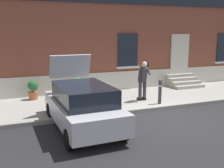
# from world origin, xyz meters

# --- Properties ---
(ground_plane) EXTENTS (80.00, 80.00, 0.00)m
(ground_plane) POSITION_xyz_m (0.00, 0.00, 0.00)
(ground_plane) COLOR #232326
(sidewalk) EXTENTS (24.00, 3.60, 0.15)m
(sidewalk) POSITION_xyz_m (0.00, 2.80, 0.07)
(sidewalk) COLOR #99968E
(sidewalk) RESTS_ON ground
(curb_edge) EXTENTS (24.00, 0.12, 0.15)m
(curb_edge) POSITION_xyz_m (0.00, 0.94, 0.07)
(curb_edge) COLOR gray
(curb_edge) RESTS_ON ground
(building_facade) EXTENTS (24.00, 1.52, 7.50)m
(building_facade) POSITION_xyz_m (0.01, 5.29, 3.73)
(building_facade) COLOR brown
(building_facade) RESTS_ON ground
(entrance_stoop) EXTENTS (1.77, 1.28, 0.64)m
(entrance_stoop) POSITION_xyz_m (3.61, 4.12, 0.39)
(entrance_stoop) COLOR #9E998E
(entrance_stoop) RESTS_ON sidewalk
(hatchback_car_silver) EXTENTS (1.89, 4.11, 2.34)m
(hatchback_car_silver) POSITION_xyz_m (-3.28, 0.00, 0.80)
(hatchback_car_silver) COLOR #B7B7BF
(hatchback_car_silver) RESTS_ON ground
(bollard_near_person) EXTENTS (0.15, 0.15, 1.04)m
(bollard_near_person) POSITION_xyz_m (0.43, 1.35, 0.71)
(bollard_near_person) COLOR #333338
(bollard_near_person) RESTS_ON sidewalk
(person_on_phone) EXTENTS (0.51, 0.51, 1.74)m
(person_on_phone) POSITION_xyz_m (0.02, 2.09, 1.15)
(person_on_phone) COLOR #2D2D33
(person_on_phone) RESTS_ON sidewalk
(planter_terracotta) EXTENTS (0.44, 0.44, 0.86)m
(planter_terracotta) POSITION_xyz_m (-4.46, 4.06, 0.61)
(planter_terracotta) COLOR #B25B38
(planter_terracotta) RESTS_ON sidewalk
(planter_charcoal) EXTENTS (0.44, 0.44, 0.86)m
(planter_charcoal) POSITION_xyz_m (-2.41, 4.08, 0.61)
(planter_charcoal) COLOR #2D2D30
(planter_charcoal) RESTS_ON sidewalk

